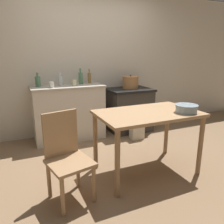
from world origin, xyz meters
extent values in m
plane|color=#896B4C|center=(0.00, 0.00, 0.00)|extent=(14.00, 14.00, 0.00)
cube|color=beige|center=(0.00, 1.58, 1.27)|extent=(8.00, 0.07, 2.55)
cube|color=beige|center=(-0.48, 1.28, 0.45)|extent=(1.15, 0.54, 0.90)
cube|color=#B6AD9C|center=(-0.48, 1.28, 0.91)|extent=(1.18, 0.57, 0.03)
cube|color=#38332D|center=(0.67, 1.25, 0.38)|extent=(0.77, 0.60, 0.77)
cube|color=black|center=(0.67, 1.25, 0.79)|extent=(0.81, 0.64, 0.04)
cube|color=black|center=(0.67, 0.94, 0.34)|extent=(0.54, 0.01, 0.32)
cube|color=#A87F56|center=(0.13, -0.22, 0.76)|extent=(1.20, 0.74, 0.03)
cylinder|color=#97724E|center=(-0.42, -0.54, 0.37)|extent=(0.06, 0.06, 0.74)
cylinder|color=#97724E|center=(0.68, -0.54, 0.37)|extent=(0.06, 0.06, 0.74)
cylinder|color=#97724E|center=(-0.42, 0.10, 0.37)|extent=(0.06, 0.06, 0.74)
cylinder|color=#97724E|center=(0.68, 0.10, 0.37)|extent=(0.06, 0.06, 0.74)
cube|color=#A87F56|center=(-0.86, -0.39, 0.41)|extent=(0.48, 0.48, 0.03)
cube|color=#A87F56|center=(-0.90, -0.21, 0.66)|extent=(0.36, 0.11, 0.47)
cylinder|color=#A87F56|center=(-0.99, -0.59, 0.20)|extent=(0.04, 0.04, 0.39)
cylinder|color=#A87F56|center=(-0.66, -0.52, 0.20)|extent=(0.04, 0.04, 0.39)
cylinder|color=#A87F56|center=(-1.06, -0.27, 0.20)|extent=(0.04, 0.04, 0.39)
cylinder|color=#A87F56|center=(-0.74, -0.20, 0.20)|extent=(0.04, 0.04, 0.39)
cube|color=beige|center=(0.58, 0.77, 0.16)|extent=(0.22, 0.16, 0.32)
cylinder|color=#B77A47|center=(0.71, 1.28, 0.91)|extent=(0.29, 0.29, 0.21)
cylinder|color=#B77A47|center=(0.71, 1.28, 1.02)|extent=(0.31, 0.31, 0.02)
sphere|color=black|center=(0.71, 1.28, 1.05)|extent=(0.02, 0.02, 0.02)
cylinder|color=#93A8B2|center=(0.53, -0.42, 0.82)|extent=(0.24, 0.24, 0.09)
cylinder|color=#8597A0|center=(0.53, -0.42, 0.86)|extent=(0.26, 0.26, 0.01)
cylinder|color=silver|center=(-0.58, 1.35, 1.01)|extent=(0.07, 0.07, 0.16)
cylinder|color=silver|center=(-0.58, 1.35, 1.12)|extent=(0.03, 0.03, 0.06)
cylinder|color=#517F5B|center=(-0.93, 1.35, 1.01)|extent=(0.08, 0.08, 0.16)
cylinder|color=#517F5B|center=(-0.93, 1.35, 1.12)|extent=(0.03, 0.03, 0.06)
cylinder|color=olive|center=(-0.05, 1.42, 1.02)|extent=(0.06, 0.06, 0.18)
cylinder|color=olive|center=(-0.05, 1.42, 1.14)|extent=(0.02, 0.02, 0.07)
cylinder|color=#517F5B|center=(-0.22, 1.37, 1.02)|extent=(0.07, 0.07, 0.19)
cylinder|color=#517F5B|center=(-0.22, 1.37, 1.16)|extent=(0.03, 0.03, 0.08)
cylinder|color=silver|center=(-0.75, 1.13, 0.97)|extent=(0.07, 0.07, 0.09)
cylinder|color=beige|center=(-0.38, 1.19, 0.98)|extent=(0.09, 0.09, 0.10)
camera|label=1|loc=(-1.27, -2.32, 1.44)|focal=35.00mm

